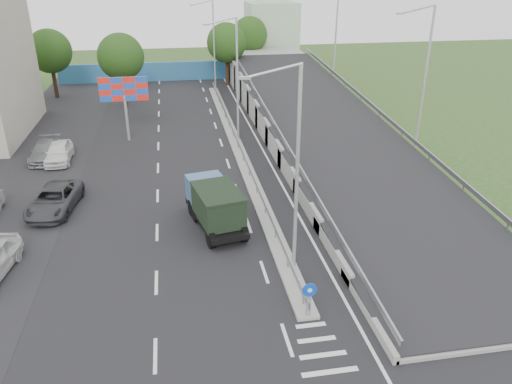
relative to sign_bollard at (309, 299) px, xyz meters
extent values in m
plane|color=#2D4C1E|center=(0.00, -2.17, -1.03)|extent=(160.00, 160.00, 0.00)
cube|color=black|center=(-3.00, 17.83, -1.03)|extent=(26.00, 90.00, 0.04)
cube|color=black|center=(-16.00, 17.83, -1.03)|extent=(8.00, 90.00, 0.05)
cube|color=gray|center=(0.00, 21.83, -0.93)|extent=(1.00, 44.00, 0.20)
cube|color=gray|center=(12.30, 21.83, 1.32)|extent=(0.10, 50.00, 0.32)
cube|color=gray|center=(2.80, 21.83, 1.32)|extent=(0.10, 50.00, 0.32)
cube|color=gray|center=(0.00, 21.83, -0.28)|extent=(0.08, 44.00, 0.32)
cylinder|color=gray|center=(0.00, 21.83, -0.53)|extent=(0.09, 0.09, 0.60)
cylinder|color=black|center=(0.00, 0.03, -0.23)|extent=(0.20, 0.20, 1.20)
cylinder|color=#0C3FBF|center=(0.00, -0.05, 0.52)|extent=(0.64, 0.05, 0.64)
cylinder|color=white|center=(0.00, -0.08, 0.52)|extent=(0.20, 0.03, 0.20)
cylinder|color=#B2B5B7|center=(0.30, 3.83, 4.17)|extent=(0.18, 0.18, 10.00)
cylinder|color=#B2B5B7|center=(-0.90, 3.83, 8.92)|extent=(2.57, 0.12, 0.66)
cube|color=#B2B5B7|center=(-2.10, 3.83, 8.67)|extent=(0.50, 0.18, 0.12)
cylinder|color=#B2B5B7|center=(0.30, 23.83, 4.17)|extent=(0.18, 0.18, 10.00)
cylinder|color=#B2B5B7|center=(-0.90, 23.83, 8.92)|extent=(2.57, 0.12, 0.66)
cube|color=#B2B5B7|center=(-2.10, 23.83, 8.67)|extent=(0.50, 0.18, 0.12)
cylinder|color=#B2B5B7|center=(0.30, 43.83, 4.17)|extent=(0.18, 0.18, 10.00)
cylinder|color=#B2B5B7|center=(-0.90, 43.83, 8.92)|extent=(2.57, 0.12, 0.66)
cube|color=#B2B5B7|center=(-2.10, 43.83, 8.67)|extent=(0.50, 0.18, 0.12)
cube|color=#236681|center=(-4.00, 49.83, 0.17)|extent=(30.00, 0.50, 2.40)
cube|color=#B2CCAD|center=(10.00, 57.83, 3.47)|extent=(7.00, 7.00, 9.00)
cylinder|color=#B2B5B7|center=(-9.00, 25.83, 0.97)|extent=(0.24, 0.24, 4.00)
cube|color=red|center=(-9.00, 25.83, 3.47)|extent=(4.00, 0.20, 2.00)
cylinder|color=black|center=(-10.00, 37.83, 0.97)|extent=(0.44, 0.44, 4.00)
sphere|color=#1F3B10|center=(-10.00, 37.83, 4.17)|extent=(4.80, 4.80, 4.80)
cylinder|color=black|center=(2.00, 45.83, 0.97)|extent=(0.44, 0.44, 4.00)
sphere|color=#1F3B10|center=(2.00, 45.83, 4.17)|extent=(4.80, 4.80, 4.80)
cylinder|color=black|center=(-18.00, 42.83, 0.97)|extent=(0.44, 0.44, 4.00)
sphere|color=#1F3B10|center=(-18.00, 42.83, 4.17)|extent=(4.80, 4.80, 4.80)
cylinder|color=black|center=(6.00, 52.83, 0.97)|extent=(0.44, 0.44, 4.00)
sphere|color=#1F3B10|center=(6.00, 52.83, 4.17)|extent=(4.80, 4.80, 4.80)
cylinder|color=black|center=(-4.37, 10.68, -0.53)|extent=(0.51, 1.06, 1.02)
cylinder|color=black|center=(-2.56, 11.03, -0.53)|extent=(0.51, 1.06, 1.02)
cylinder|color=black|center=(-4.21, 9.86, -0.53)|extent=(0.51, 1.06, 1.02)
cylinder|color=black|center=(-2.40, 10.22, -0.53)|extent=(0.51, 1.06, 1.02)
cylinder|color=black|center=(-3.59, 6.69, -0.53)|extent=(0.51, 1.06, 1.02)
cylinder|color=black|center=(-1.78, 7.05, -0.53)|extent=(0.51, 1.06, 1.02)
cube|color=black|center=(-3.09, 8.95, -0.39)|extent=(3.19, 6.02, 0.28)
cube|color=#314E77|center=(-3.51, 11.08, 0.54)|extent=(2.37, 1.86, 1.57)
cube|color=black|center=(-3.65, 11.78, 0.95)|extent=(1.73, 0.39, 0.65)
cube|color=black|center=(-3.66, 11.85, -0.43)|extent=(2.11, 0.55, 0.46)
cube|color=black|center=(-2.98, 8.41, 0.63)|extent=(2.85, 3.87, 1.66)
cube|color=black|center=(-2.98, 8.41, 1.51)|extent=(2.96, 3.98, 0.11)
imported|color=#38383E|center=(-12.72, 12.81, -0.30)|extent=(3.14, 5.54, 1.46)
imported|color=gray|center=(-15.14, 22.28, -0.34)|extent=(1.96, 4.80, 1.39)
imported|color=white|center=(-14.00, 21.58, -0.27)|extent=(1.91, 4.50, 1.52)
camera|label=1|loc=(-5.18, -16.70, 13.00)|focal=35.00mm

